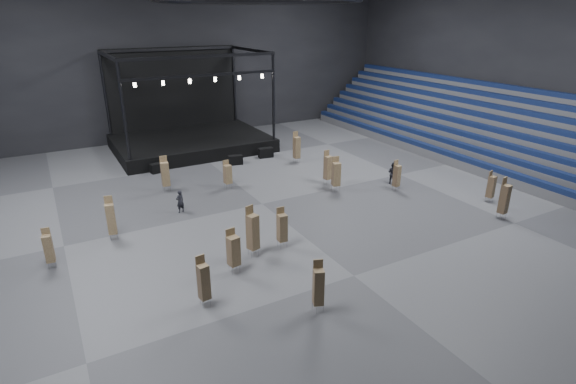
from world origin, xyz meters
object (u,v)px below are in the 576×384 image
chair_stack_2 (233,250)px  chair_stack_14 (504,198)px  chair_stack_13 (328,167)px  flight_case_right (266,153)px  chair_stack_7 (282,227)px  flight_case_mid (235,160)px  crew_member (393,173)px  chair_stack_1 (297,147)px  chair_stack_5 (203,281)px  chair_stack_11 (165,173)px  chair_stack_10 (253,231)px  chair_stack_6 (318,286)px  chair_stack_12 (397,175)px  chair_stack_8 (336,173)px  chair_stack_3 (49,248)px  chair_stack_0 (228,174)px  stage (189,133)px  man_center (180,201)px  flight_case_left (158,168)px  chair_stack_4 (111,218)px  chair_stack_9 (491,186)px

chair_stack_2 → chair_stack_14: 17.65m
chair_stack_13 → chair_stack_14: (6.24, -10.68, 0.03)m
flight_case_right → chair_stack_7: bearing=-113.4°
flight_case_mid → chair_stack_13: chair_stack_13 is taller
crew_member → chair_stack_1: bearing=7.1°
chair_stack_1 → chair_stack_5: bearing=-132.2°
chair_stack_5 → chair_stack_11: chair_stack_11 is taller
chair_stack_1 → chair_stack_10: bearing=-129.3°
chair_stack_7 → chair_stack_2: bearing=-158.9°
chair_stack_6 → chair_stack_12: chair_stack_6 is taller
chair_stack_8 → crew_member: chair_stack_8 is taller
chair_stack_3 → crew_member: size_ratio=1.28×
chair_stack_3 → chair_stack_10: size_ratio=0.76×
chair_stack_6 → crew_member: (13.67, 10.69, -0.41)m
chair_stack_0 → chair_stack_12: bearing=-37.9°
flight_case_mid → chair_stack_14: bearing=-60.5°
stage → chair_stack_6: bearing=-96.3°
man_center → chair_stack_11: bearing=-111.3°
man_center → chair_stack_8: bearing=152.1°
chair_stack_7 → crew_member: bearing=23.8°
chair_stack_7 → chair_stack_11: (-3.39, 11.70, 0.15)m
flight_case_right → chair_stack_11: 10.97m
chair_stack_0 → chair_stack_7: 10.05m
chair_stack_7 → chair_stack_14: bearing=-11.5°
flight_case_left → chair_stack_13: size_ratio=0.44×
chair_stack_10 → chair_stack_3: bearing=140.9°
chair_stack_14 → flight_case_left: bearing=122.8°
chair_stack_1 → chair_stack_13: (-0.62, -5.81, -0.05)m
chair_stack_14 → crew_member: 8.52m
chair_stack_3 → chair_stack_1: bearing=32.5°
chair_stack_8 → chair_stack_11: (-10.95, 6.06, 0.02)m
chair_stack_12 → chair_stack_14: 7.52m
chair_stack_2 → chair_stack_5: bearing=-148.3°
chair_stack_4 → chair_stack_12: (19.66, -2.05, -0.16)m
flight_case_left → chair_stack_10: chair_stack_10 is taller
flight_case_right → chair_stack_12: chair_stack_12 is taller
chair_stack_4 → chair_stack_10: chair_stack_10 is taller
chair_stack_5 → chair_stack_6: size_ratio=1.00×
crew_member → chair_stack_11: bearing=48.4°
flight_case_right → chair_stack_3: (-18.25, -11.79, 0.70)m
chair_stack_0 → chair_stack_7: bearing=-101.4°
flight_case_right → chair_stack_10: bearing=-118.6°
chair_stack_12 → chair_stack_7: bearing=-169.5°
stage → chair_stack_12: stage is taller
chair_stack_4 → chair_stack_8: chair_stack_4 is taller
flight_case_right → chair_stack_8: (0.78, -10.05, 0.93)m
chair_stack_9 → chair_stack_10: 17.59m
flight_case_right → crew_member: crew_member is taller
chair_stack_8 → chair_stack_11: 12.52m
chair_stack_6 → crew_member: bearing=58.8°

